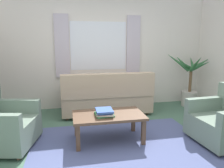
{
  "coord_description": "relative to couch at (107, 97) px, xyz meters",
  "views": [
    {
      "loc": [
        -0.74,
        -2.89,
        1.55
      ],
      "look_at": [
        0.01,
        0.7,
        0.83
      ],
      "focal_mm": 34.9,
      "sensor_mm": 36.0,
      "label": 1
    }
  ],
  "objects": [
    {
      "name": "ground_plane",
      "position": [
        -0.07,
        -1.6,
        -0.37
      ],
      "size": [
        6.24,
        6.24,
        0.0
      ],
      "primitive_type": "plane",
      "color": "#476B56"
    },
    {
      "name": "coffee_table",
      "position": [
        -0.21,
        -1.3,
        0.01
      ],
      "size": [
        1.1,
        0.64,
        0.44
      ],
      "color": "brown",
      "rests_on": "ground_plane"
    },
    {
      "name": "armchair_left",
      "position": [
        -1.8,
        -1.21,
        -0.01
      ],
      "size": [
        0.98,
        1.0,
        0.88
      ],
      "rotation": [
        0.0,
        0.0,
        1.36
      ],
      "color": "slate",
      "rests_on": "ground_plane"
    },
    {
      "name": "couch",
      "position": [
        0.0,
        0.0,
        0.0
      ],
      "size": [
        1.9,
        0.82,
        0.92
      ],
      "rotation": [
        0.0,
        0.0,
        3.14
      ],
      "color": "tan",
      "rests_on": "ground_plane"
    },
    {
      "name": "potted_plant",
      "position": [
        2.07,
        0.18,
        0.2
      ],
      "size": [
        1.13,
        1.09,
        1.31
      ],
      "color": "#B7B2A8",
      "rests_on": "ground_plane"
    },
    {
      "name": "book_stack_on_table",
      "position": [
        -0.28,
        -1.35,
        0.12
      ],
      "size": [
        0.29,
        0.32,
        0.1
      ],
      "color": "#387F4C",
      "rests_on": "coffee_table"
    },
    {
      "name": "wall_back",
      "position": [
        -0.07,
        0.66,
        0.93
      ],
      "size": [
        5.32,
        0.12,
        2.6
      ],
      "primitive_type": "cube",
      "color": "silver",
      "rests_on": "ground_plane"
    },
    {
      "name": "window_with_curtains",
      "position": [
        -0.07,
        0.58,
        1.08
      ],
      "size": [
        1.98,
        0.07,
        1.4
      ],
      "color": "white"
    },
    {
      "name": "area_rug",
      "position": [
        -0.07,
        -1.6,
        -0.36
      ],
      "size": [
        2.65,
        2.0,
        0.01
      ],
      "primitive_type": "cube",
      "color": "#4C5684",
      "rests_on": "ground_plane"
    }
  ]
}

